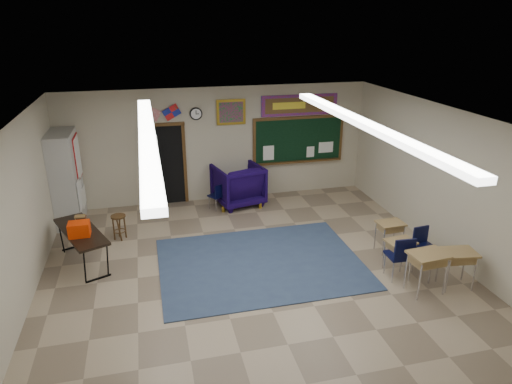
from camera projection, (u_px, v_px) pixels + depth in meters
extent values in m
plane|color=gray|center=(261.00, 286.00, 8.40)|extent=(9.00, 9.00, 0.00)
cube|color=#B8B095|center=(218.00, 145.00, 11.93)|extent=(8.00, 0.04, 3.00)
cube|color=#B8B095|center=(8.00, 236.00, 6.97)|extent=(0.04, 9.00, 3.00)
cube|color=#B8B095|center=(463.00, 192.00, 8.75)|extent=(0.04, 9.00, 3.00)
cube|color=beige|center=(262.00, 126.00, 7.32)|extent=(8.00, 9.00, 0.04)
cube|color=#30425C|center=(261.00, 263.00, 9.17)|extent=(4.00, 3.00, 0.02)
cube|color=black|center=(165.00, 165.00, 11.78)|extent=(0.95, 0.04, 2.10)
cube|color=silver|center=(152.00, 172.00, 11.30)|extent=(0.35, 0.86, 2.05)
cube|color=#523417|center=(298.00, 140.00, 12.40)|extent=(2.55, 0.05, 1.30)
cube|color=black|center=(299.00, 140.00, 12.38)|extent=(2.40, 0.03, 1.15)
cube|color=#523417|center=(298.00, 162.00, 12.56)|extent=(2.40, 0.12, 0.04)
cube|color=red|center=(300.00, 105.00, 12.06)|extent=(2.10, 0.04, 0.55)
cube|color=brown|center=(300.00, 105.00, 12.04)|extent=(1.90, 0.03, 0.40)
cube|color=olive|center=(231.00, 112.00, 11.68)|extent=(0.75, 0.05, 0.65)
cube|color=#A51466|center=(231.00, 112.00, 11.67)|extent=(0.62, 0.03, 0.52)
cylinder|color=black|center=(196.00, 114.00, 11.48)|extent=(0.32, 0.05, 0.32)
cylinder|color=white|center=(196.00, 114.00, 11.46)|extent=(0.26, 0.02, 0.26)
cube|color=#ABABA7|center=(66.00, 178.00, 10.66)|extent=(0.55, 1.25, 2.20)
imported|color=#110534|center=(238.00, 185.00, 11.91)|extent=(1.38, 1.40, 1.07)
cube|color=olive|center=(401.00, 242.00, 8.70)|extent=(0.58, 0.46, 0.04)
cube|color=olive|center=(400.00, 246.00, 8.74)|extent=(0.50, 0.39, 0.11)
cube|color=olive|center=(391.00, 223.00, 9.44)|extent=(0.57, 0.44, 0.04)
cube|color=olive|center=(390.00, 227.00, 9.48)|extent=(0.49, 0.37, 0.11)
cube|color=olive|center=(428.00, 254.00, 7.96)|extent=(0.69, 0.54, 0.04)
cube|color=olive|center=(428.00, 260.00, 8.00)|extent=(0.59, 0.46, 0.13)
cube|color=olive|center=(459.00, 252.00, 8.15)|extent=(0.66, 0.53, 0.04)
cube|color=olive|center=(458.00, 257.00, 8.18)|extent=(0.57, 0.45, 0.12)
cube|color=black|center=(81.00, 231.00, 8.94)|extent=(1.22, 1.84, 0.05)
cube|color=#ED4304|center=(79.00, 229.00, 8.67)|extent=(0.39, 0.29, 0.27)
cylinder|color=#4B3216|center=(118.00, 216.00, 10.00)|extent=(0.32, 0.32, 0.04)
torus|color=#4B3216|center=(120.00, 231.00, 10.13)|extent=(0.26, 0.26, 0.02)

